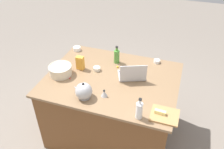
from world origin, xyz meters
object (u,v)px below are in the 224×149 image
Objects in this scene: butter_stick_left at (160,112)px; ramekin_wide at (77,49)px; bottle_vinegar at (139,110)px; cutting_board at (165,115)px; bottle_olive at (117,56)px; candy_bag at (80,63)px; ramekin_medium at (157,61)px; mixing_bowl_large at (60,70)px; kettle at (84,91)px; kitchen_timer at (104,93)px; laptop at (132,75)px; ramekin_small at (97,69)px.

ramekin_wide is at bearing -33.85° from butter_stick_left.
bottle_vinegar is 2.34× the size of ramekin_wide.
bottle_olive is at bearing -46.04° from cutting_board.
candy_bag reaches higher than cutting_board.
bottle_vinegar is 2.96× the size of ramekin_medium.
kettle reaches higher than mixing_bowl_large.
bottle_olive is 0.67m from kitchen_timer.
laptop is at bearing -165.98° from mixing_bowl_large.
ramekin_small is at bearing -149.81° from mixing_bowl_large.
butter_stick_left is 1.15m from candy_bag.
butter_stick_left is (-0.18, -0.10, -0.06)m from bottle_vinegar.
bottle_vinegar reaches higher than ramekin_small.
cutting_board is (-0.84, 0.00, -0.07)m from kettle.
bottle_vinegar is 1.38× the size of candy_bag.
ramekin_wide is at bearing -10.80° from bottle_olive.
candy_bag is (-0.24, 0.40, 0.06)m from ramekin_wide.
kettle is 0.54m from candy_bag.
bottle_olive is at bearing -59.90° from bottle_vinegar.
bottle_vinegar is 0.90m from ramekin_small.
mixing_bowl_large is at bearing 14.02° from laptop.
bottle_vinegar is 0.22m from butter_stick_left.
butter_stick_left is (-1.22, 0.29, -0.03)m from mixing_bowl_large.
ramekin_small is at bearing -59.01° from kitchen_timer.
butter_stick_left is (-0.41, 0.49, -0.01)m from laptop.
kitchen_timer reaches higher than ramekin_medium.
kettle is at bearing -0.08° from butter_stick_left.
laptop is 0.96m from ramekin_wide.
butter_stick_left is 0.61m from kitchen_timer.
bottle_vinegar is 1.01m from ramekin_medium.
candy_bag is at bearing 121.22° from ramekin_wide.
bottle_olive is 0.47m from candy_bag.
kitchen_timer is 0.60m from candy_bag.
laptop is 0.63m from kettle.
bottle_vinegar is at bearing 110.54° from laptop.
ramekin_wide is at bearing -58.78° from candy_bag.
bottle_olive is at bearing -43.69° from laptop.
kitchen_timer is at bearing -8.06° from butter_stick_left.
mixing_bowl_large is 1.02× the size of cutting_board.
candy_bag is at bearing 1.72° from laptop.
ramekin_wide reaches higher than ramekin_small.
kettle is (0.12, 0.75, -0.01)m from bottle_olive.
ramekin_small is 0.87× the size of ramekin_wide.
candy_bag reaches higher than ramekin_wide.
bottle_vinegar is at bearing 159.65° from mixing_bowl_large.
cutting_board is at bearing 172.51° from kitchen_timer.
ramekin_small is at bearing -170.99° from candy_bag.
bottle_olive is at bearing 169.20° from ramekin_wide.
cutting_board is at bearing 150.73° from ramekin_small.
cutting_board is 1.59m from ramekin_wide.
mixing_bowl_large is at bearing 47.20° from candy_bag.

